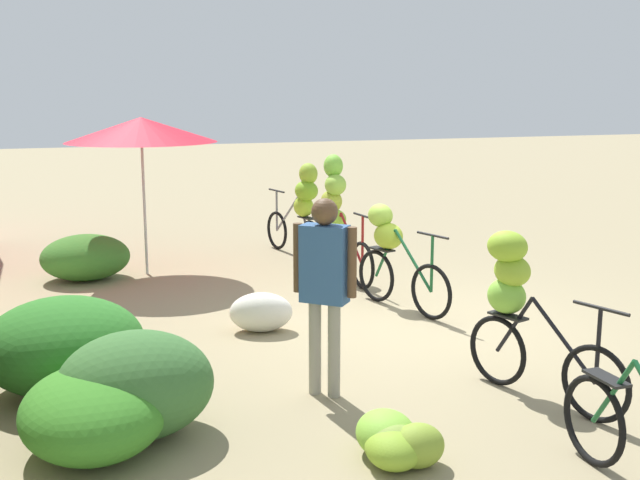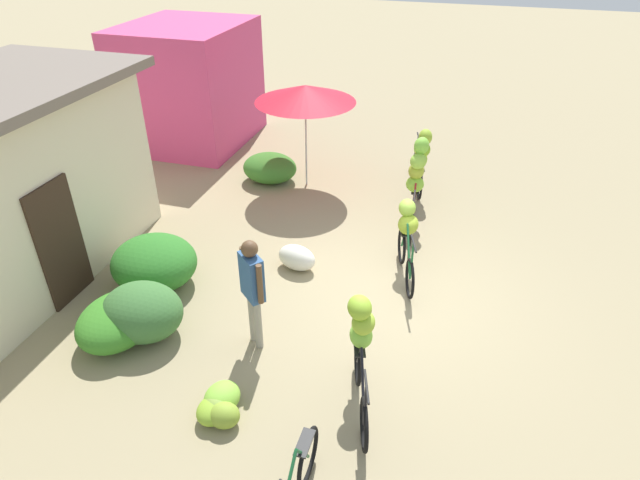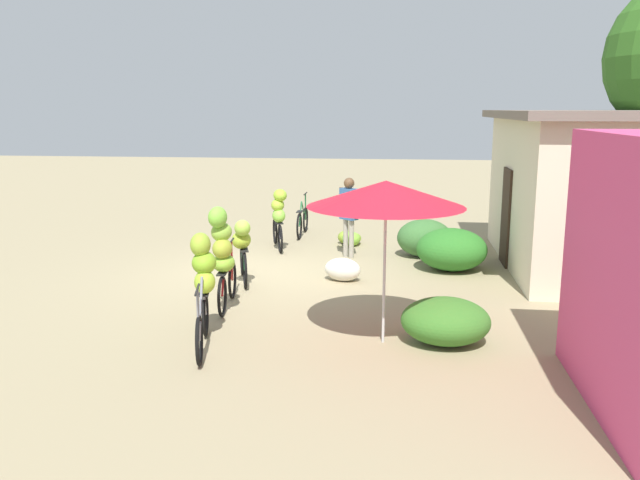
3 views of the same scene
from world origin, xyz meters
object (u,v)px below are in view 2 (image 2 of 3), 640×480
(produce_sack, at_px, (297,258))
(banana_pile_on_ground, at_px, (220,406))
(person_vendor, at_px, (252,283))
(bicycle_near_pile, at_px, (361,344))
(shop_pink, at_px, (190,84))
(bicycle_by_shop, at_px, (416,179))
(bicycle_rightmost, at_px, (421,156))
(bicycle_center_loaded, at_px, (407,234))
(market_umbrella, at_px, (305,94))

(produce_sack, bearing_deg, banana_pile_on_ground, -178.16)
(person_vendor, bearing_deg, bicycle_near_pile, -106.50)
(shop_pink, relative_size, bicycle_by_shop, 1.84)
(bicycle_by_shop, distance_m, bicycle_rightmost, 1.33)
(bicycle_rightmost, bearing_deg, bicycle_center_loaded, -176.45)
(bicycle_near_pile, bearing_deg, market_umbrella, 24.20)
(bicycle_center_loaded, distance_m, banana_pile_on_ground, 4.21)
(market_umbrella, xyz_separation_m, produce_sack, (-3.21, -0.85, -1.87))
(market_umbrella, distance_m, produce_sack, 3.81)
(bicycle_rightmost, distance_m, produce_sack, 3.90)
(bicycle_near_pile, xyz_separation_m, person_vendor, (0.49, 1.64, 0.25))
(shop_pink, distance_m, market_umbrella, 4.14)
(market_umbrella, distance_m, bicycle_center_loaded, 4.04)
(shop_pink, bearing_deg, market_umbrella, -115.50)
(shop_pink, bearing_deg, produce_sack, -137.53)
(bicycle_near_pile, bearing_deg, person_vendor, 73.50)
(bicycle_near_pile, bearing_deg, produce_sack, 34.56)
(shop_pink, distance_m, bicycle_by_shop, 6.87)
(shop_pink, bearing_deg, bicycle_near_pile, -139.95)
(person_vendor, bearing_deg, bicycle_by_shop, -21.81)
(market_umbrella, bearing_deg, bicycle_near_pile, -155.80)
(produce_sack, xyz_separation_m, person_vendor, (-1.96, -0.05, 0.86))
(bicycle_by_shop, relative_size, produce_sack, 2.48)
(bicycle_rightmost, height_order, person_vendor, person_vendor)
(shop_pink, height_order, bicycle_by_shop, shop_pink)
(bicycle_near_pile, xyz_separation_m, bicycle_by_shop, (4.61, -0.01, 0.14))
(bicycle_by_shop, height_order, person_vendor, person_vendor)
(bicycle_near_pile, relative_size, bicycle_by_shop, 0.92)
(bicycle_near_pile, relative_size, banana_pile_on_ground, 2.11)
(banana_pile_on_ground, bearing_deg, produce_sack, 1.84)
(produce_sack, bearing_deg, bicycle_rightmost, -24.93)
(bicycle_by_shop, bearing_deg, shop_pink, 65.84)
(bicycle_center_loaded, xyz_separation_m, produce_sack, (-0.49, 1.81, -0.51))
(banana_pile_on_ground, bearing_deg, person_vendor, 2.52)
(bicycle_rightmost, relative_size, banana_pile_on_ground, 2.24)
(bicycle_center_loaded, relative_size, person_vendor, 0.91)
(bicycle_center_loaded, height_order, person_vendor, person_vendor)
(shop_pink, height_order, bicycle_rightmost, shop_pink)
(shop_pink, relative_size, bicycle_center_loaded, 2.01)
(bicycle_rightmost, distance_m, banana_pile_on_ground, 7.01)
(market_umbrella, height_order, bicycle_center_loaded, market_umbrella)
(bicycle_near_pile, height_order, person_vendor, person_vendor)
(bicycle_near_pile, height_order, produce_sack, bicycle_near_pile)
(market_umbrella, relative_size, bicycle_rightmost, 1.34)
(bicycle_near_pile, xyz_separation_m, bicycle_center_loaded, (2.94, -0.12, -0.10))
(bicycle_near_pile, height_order, bicycle_by_shop, bicycle_by_shop)
(bicycle_near_pile, bearing_deg, banana_pile_on_ground, 118.81)
(shop_pink, height_order, person_vendor, shop_pink)
(shop_pink, bearing_deg, bicycle_by_shop, -114.16)
(produce_sack, bearing_deg, bicycle_center_loaded, -74.76)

